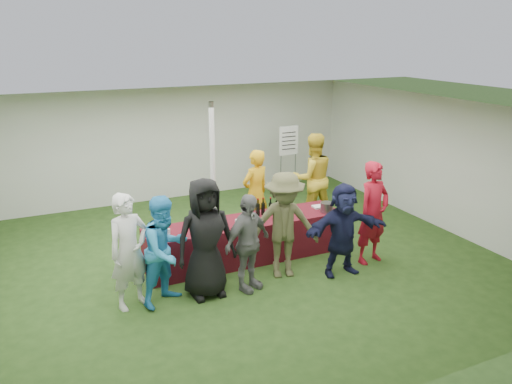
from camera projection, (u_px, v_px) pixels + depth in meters
name	position (u px, v px, depth m)	size (l,w,h in m)	color
ground	(211.00, 265.00, 8.82)	(60.00, 60.00, 0.00)	#284719
tent	(213.00, 172.00, 9.65)	(10.00, 10.00, 10.00)	white
serving_table	(246.00, 240.00, 8.95)	(3.60, 0.80, 0.75)	#590D1B
wine_bottles	(273.00, 207.00, 9.16)	(0.69, 0.15, 0.32)	black
wine_glasses	(204.00, 227.00, 8.21)	(1.22, 0.14, 0.16)	silver
water_bottle	(250.00, 212.00, 8.92)	(0.07, 0.07, 0.23)	silver
bar_towel	(319.00, 207.00, 9.49)	(0.25, 0.18, 0.03)	white
dump_bucket	(327.00, 207.00, 9.23)	(0.24, 0.24, 0.18)	slate
wine_list_sign	(289.00, 146.00, 12.00)	(0.50, 0.03, 1.80)	slate
staff_pourer	(255.00, 193.00, 9.90)	(0.64, 0.42, 1.76)	gold
staff_back	(312.00, 178.00, 10.63)	(0.94, 0.73, 1.93)	gold
customer_0	(129.00, 251.00, 7.25)	(0.64, 0.42, 1.77)	silver
customer_1	(166.00, 250.00, 7.38)	(0.82, 0.64, 1.69)	#2D95D4
customer_2	(205.00, 238.00, 7.56)	(0.92, 0.60, 1.89)	black
customer_3	(248.00, 243.00, 7.77)	(0.93, 0.39, 1.59)	slate
customer_4	(284.00, 225.00, 8.18)	(1.17, 0.67, 1.80)	brown
customer_5	(343.00, 230.00, 8.29)	(1.48, 0.47, 1.60)	#161939
customer_6	(373.00, 213.00, 8.71)	(0.67, 0.44, 1.84)	#A41022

